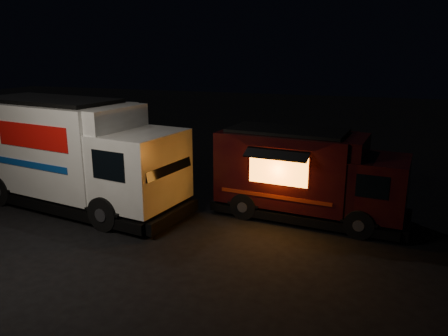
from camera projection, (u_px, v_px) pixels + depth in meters
ground at (130, 223)px, 12.91m from camera, size 80.00×80.00×0.00m
white_truck at (76, 154)px, 13.95m from camera, size 7.96×3.77×3.47m
red_truck at (310, 175)px, 13.03m from camera, size 5.95×2.69×2.68m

